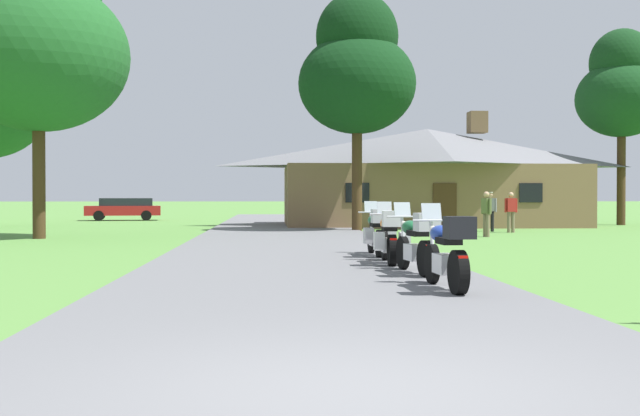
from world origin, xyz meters
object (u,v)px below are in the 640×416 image
motorcycle_blue_nearest_to_camera (447,253)px  motorcycle_orange_third_in_row (390,238)px  tree_right_of_lodge (622,89)px  parked_red_suv_far_left (124,208)px  motorcycle_green_farthest_in_row (377,233)px  bystander_gray_shirt_near_lodge (490,209)px  tree_by_lodge_front (357,70)px  bystander_olive_shirt_by_tree (486,212)px  tree_left_near (38,34)px  motorcycle_green_second_in_row (416,243)px  bystander_red_shirt_beside_signpost (511,210)px

motorcycle_blue_nearest_to_camera → motorcycle_orange_third_in_row: 4.52m
tree_right_of_lodge → parked_red_suv_far_left: (-27.55, 9.88, -6.37)m
motorcycle_green_farthest_in_row → parked_red_suv_far_left: parked_red_suv_far_left is taller
bystander_gray_shirt_near_lodge → tree_by_lodge_front: size_ratio=0.17×
tree_right_of_lodge → tree_by_lodge_front: bearing=-156.2°
motorcycle_green_farthest_in_row → bystander_olive_shirt_by_tree: 11.05m
motorcycle_green_farthest_in_row → tree_by_lodge_front: 15.92m
motorcycle_green_farthest_in_row → tree_by_lodge_front: bearing=84.8°
tree_left_near → motorcycle_green_second_in_row: bearing=-51.9°
motorcycle_blue_nearest_to_camera → motorcycle_orange_third_in_row: bearing=89.2°
bystander_olive_shirt_by_tree → tree_left_near: tree_left_near is taller
motorcycle_orange_third_in_row → bystander_gray_shirt_near_lodge: (6.83, 16.11, 0.34)m
motorcycle_orange_third_in_row → tree_by_lodge_front: 17.98m
motorcycle_green_second_in_row → bystander_gray_shirt_near_lodge: size_ratio=1.24×
tree_by_lodge_front → parked_red_suv_far_left: tree_by_lodge_front is taller
bystander_red_shirt_beside_signpost → bystander_olive_shirt_by_tree: bearing=-126.0°
motorcycle_blue_nearest_to_camera → tree_right_of_lodge: size_ratio=0.20×
tree_left_near → tree_right_of_lodge: 28.91m
parked_red_suv_far_left → tree_left_near: bearing=173.4°
bystander_gray_shirt_near_lodge → tree_right_of_lodge: bearing=51.3°
motorcycle_green_farthest_in_row → bystander_red_shirt_beside_signpost: bystander_red_shirt_beside_signpost is taller
motorcycle_green_farthest_in_row → bystander_gray_shirt_near_lodge: bystander_gray_shirt_near_lodge is taller
tree_right_of_lodge → parked_red_suv_far_left: size_ratio=2.12×
motorcycle_green_farthest_in_row → motorcycle_orange_third_in_row: bearing=-91.8°
motorcycle_green_farthest_in_row → bystander_red_shirt_beside_signpost: size_ratio=1.25×
motorcycle_green_farthest_in_row → bystander_gray_shirt_near_lodge: 15.46m
tree_right_of_lodge → tree_by_lodge_front: tree_right_of_lodge is taller
bystander_olive_shirt_by_tree → parked_red_suv_far_left: bystander_olive_shirt_by_tree is taller
motorcycle_orange_third_in_row → bystander_red_shirt_beside_signpost: bystander_red_shirt_beside_signpost is taller
tree_by_lodge_front → parked_red_suv_far_left: size_ratio=2.11×
bystander_red_shirt_beside_signpost → motorcycle_green_farthest_in_row: bearing=-124.7°
motorcycle_green_farthest_in_row → bystander_olive_shirt_by_tree: (5.40, 9.64, 0.32)m
motorcycle_orange_third_in_row → bystander_gray_shirt_near_lodge: bearing=69.6°
motorcycle_green_second_in_row → parked_red_suv_far_left: (-11.82, 35.20, 0.16)m
motorcycle_green_second_in_row → tree_left_near: tree_left_near is taller
bystander_olive_shirt_by_tree → parked_red_suv_far_left: 27.31m
motorcycle_orange_third_in_row → tree_right_of_lodge: (15.90, 23.26, 6.54)m
bystander_gray_shirt_near_lodge → motorcycle_green_farthest_in_row: bearing=-103.0°
motorcycle_green_second_in_row → tree_right_of_lodge: 30.51m
motorcycle_blue_nearest_to_camera → bystander_gray_shirt_near_lodge: size_ratio=1.24×
motorcycle_green_second_in_row → motorcycle_green_farthest_in_row: 4.27m
bystander_olive_shirt_by_tree → tree_by_lodge_front: tree_by_lodge_front is taller
motorcycle_blue_nearest_to_camera → tree_by_lodge_front: 22.25m
motorcycle_blue_nearest_to_camera → bystander_red_shirt_beside_signpost: size_ratio=1.25×
parked_red_suv_far_left → tree_right_of_lodge: bearing=-119.2°
motorcycle_green_second_in_row → motorcycle_green_farthest_in_row: (-0.13, 4.27, -0.01)m
bystander_olive_shirt_by_tree → motorcycle_green_farthest_in_row: bearing=133.3°
motorcycle_orange_third_in_row → bystander_red_shirt_beside_signpost: 16.86m
motorcycle_blue_nearest_to_camera → bystander_gray_shirt_near_lodge: (6.66, 20.62, 0.33)m
tree_left_near → tree_right_of_lodge: bearing=23.6°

